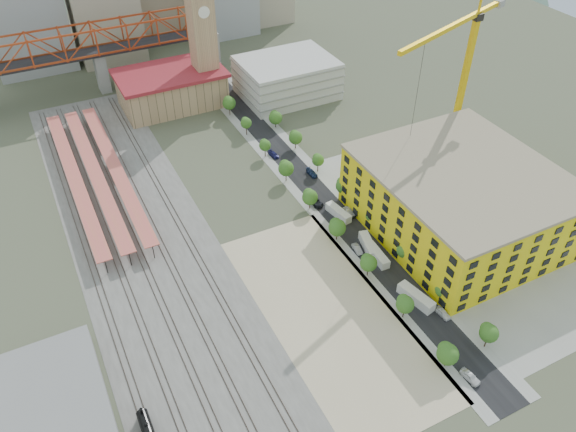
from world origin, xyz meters
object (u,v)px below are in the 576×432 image
site_trailer_a (416,297)px  construction_building (460,200)px  site_trailer_c (368,245)px  site_trailer_b (377,255)px  tower_crane (463,61)px  site_trailer_d (338,213)px  car_0 (470,377)px  clock_tower (201,24)px

site_trailer_a → construction_building: bearing=21.9°
site_trailer_c → site_trailer_b: bearing=-75.6°
tower_crane → site_trailer_d: size_ratio=6.11×
site_trailer_a → site_trailer_d: (0.00, 35.70, -0.14)m
site_trailer_d → site_trailer_a: bearing=-99.2°
construction_building → site_trailer_c: bearing=173.1°
construction_building → car_0: bearing=-125.9°
tower_crane → site_trailer_d: 55.67m
clock_tower → site_trailer_a: size_ratio=5.30×
site_trailer_d → construction_building: bearing=-44.3°
clock_tower → tower_crane: (52.50, -72.10, 4.56)m
tower_crane → site_trailer_c: size_ratio=5.93×
site_trailer_c → site_trailer_d: bearing=104.4°
site_trailer_a → site_trailer_b: size_ratio=1.11×
site_trailer_b → car_0: 39.02m
site_trailer_b → site_trailer_c: size_ratio=0.97×
site_trailer_d → car_0: (-3.00, -58.32, -0.41)m
tower_crane → site_trailer_c: (-44.50, -24.74, -32.01)m
site_trailer_a → site_trailer_c: (0.00, 20.54, -0.10)m
clock_tower → construction_building: clock_tower is taller
construction_building → site_trailer_d: 32.85m
site_trailer_d → tower_crane: bearing=3.0°
construction_building → car_0: 50.15m
clock_tower → site_trailer_a: clock_tower is taller
site_trailer_b → site_trailer_d: size_ratio=1.00×
site_trailer_b → construction_building: bearing=5.7°
construction_building → car_0: size_ratio=10.81×
construction_building → site_trailer_a: (-26.00, -17.38, -8.07)m
site_trailer_d → site_trailer_c: bearing=-99.2°
site_trailer_b → car_0: bearing=-91.2°
construction_building → tower_crane: bearing=56.5°
site_trailer_a → site_trailer_b: bearing=78.1°
site_trailer_a → car_0: 22.82m
construction_building → site_trailer_b: (-26.00, -1.10, -8.20)m
clock_tower → construction_building: size_ratio=1.03×
tower_crane → site_trailer_a: size_ratio=5.49×
clock_tower → tower_crane: tower_crane is taller
construction_building → site_trailer_c: (-26.00, 3.16, -8.17)m
clock_tower → site_trailer_d: (8.00, -81.68, -27.49)m
site_trailer_a → site_trailer_c: 20.54m
site_trailer_a → car_0: site_trailer_a is taller
construction_building → clock_tower: bearing=108.8°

